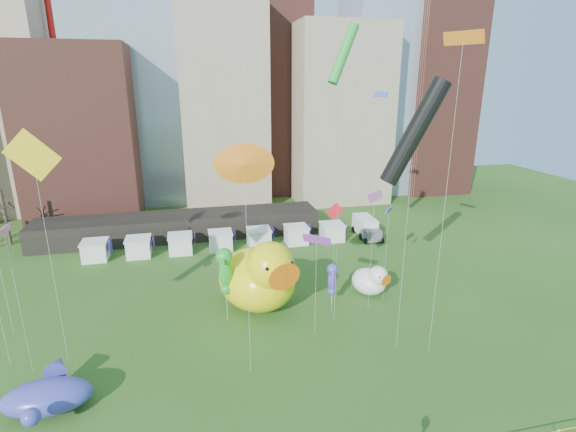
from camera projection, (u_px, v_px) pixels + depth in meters
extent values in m
cube|color=gray|center=(0.00, 79.00, 66.98)|extent=(14.00, 12.00, 42.00)
cube|color=brown|center=(82.00, 134.00, 66.36)|extent=(16.00, 14.00, 26.00)
cube|color=#8C9EB2|center=(157.00, 39.00, 72.10)|extent=(12.00, 12.00, 55.00)
cube|color=gray|center=(223.00, 104.00, 73.65)|extent=(14.00, 14.00, 34.00)
cube|color=brown|center=(272.00, 3.00, 76.36)|extent=(12.00, 12.00, 68.00)
cube|color=gray|center=(337.00, 115.00, 76.71)|extent=(16.00, 14.00, 30.00)
cube|color=#8C9EB2|center=(383.00, 63.00, 79.93)|extent=(14.00, 12.00, 48.00)
cube|color=brown|center=(435.00, 96.00, 82.01)|extent=(12.00, 12.00, 36.00)
cube|color=black|center=(180.00, 226.00, 59.74)|extent=(38.00, 6.00, 3.20)
cube|color=white|center=(95.00, 251.00, 52.14)|extent=(2.80, 2.80, 2.20)
cube|color=red|center=(111.00, 246.00, 52.38)|extent=(0.08, 1.40, 1.60)
cube|color=white|center=(139.00, 248.00, 53.22)|extent=(2.80, 2.80, 2.20)
cube|color=red|center=(154.00, 243.00, 53.46)|extent=(0.08, 1.40, 1.60)
cube|color=white|center=(181.00, 244.00, 54.30)|extent=(2.80, 2.80, 2.20)
cube|color=red|center=(195.00, 240.00, 54.54)|extent=(0.08, 1.40, 1.60)
cube|color=white|center=(221.00, 241.00, 55.38)|extent=(2.80, 2.80, 2.20)
cube|color=red|center=(235.00, 236.00, 55.62)|extent=(0.08, 1.40, 1.60)
cube|color=white|center=(259.00, 238.00, 56.46)|extent=(2.80, 2.80, 2.20)
cube|color=red|center=(273.00, 234.00, 56.70)|extent=(0.08, 1.40, 1.60)
cube|color=white|center=(296.00, 235.00, 57.54)|extent=(2.80, 2.80, 2.20)
cube|color=red|center=(309.00, 231.00, 57.79)|extent=(0.08, 1.40, 1.60)
cube|color=white|center=(332.00, 232.00, 58.63)|extent=(2.80, 2.80, 2.20)
cube|color=red|center=(345.00, 228.00, 58.87)|extent=(0.08, 1.40, 1.60)
cylinder|color=#382B21|center=(6.00, 218.00, 56.20)|extent=(0.44, 0.44, 7.50)
ellipsoid|color=yellow|center=(257.00, 279.00, 40.72)|extent=(9.25, 9.98, 5.73)
ellipsoid|color=yellow|center=(242.00, 269.00, 43.32)|extent=(2.28, 2.02, 2.32)
sphere|color=yellow|center=(270.00, 266.00, 37.97)|extent=(5.49, 5.49, 4.31)
cone|color=orange|center=(281.00, 275.00, 36.53)|extent=(2.88, 2.62, 2.37)
sphere|color=white|center=(265.00, 267.00, 36.24)|extent=(0.78, 0.78, 0.78)
sphere|color=white|center=(289.00, 261.00, 37.45)|extent=(0.78, 0.78, 0.78)
sphere|color=black|center=(267.00, 269.00, 35.94)|extent=(0.39, 0.39, 0.39)
sphere|color=black|center=(291.00, 263.00, 37.15)|extent=(0.39, 0.39, 0.39)
ellipsoid|color=white|center=(369.00, 281.00, 43.74)|extent=(4.37, 4.66, 2.61)
ellipsoid|color=white|center=(358.00, 277.00, 44.87)|extent=(1.06, 0.96, 1.06)
sphere|color=white|center=(378.00, 276.00, 42.54)|extent=(2.58, 2.58, 1.96)
cone|color=orange|center=(385.00, 280.00, 41.92)|extent=(1.34, 1.24, 1.08)
sphere|color=white|center=(379.00, 277.00, 41.74)|extent=(0.35, 0.35, 0.35)
sphere|color=white|center=(386.00, 274.00, 42.35)|extent=(0.35, 0.35, 0.35)
sphere|color=black|center=(380.00, 277.00, 41.61)|extent=(0.18, 0.18, 0.18)
sphere|color=black|center=(387.00, 275.00, 42.23)|extent=(0.18, 0.18, 0.18)
cylinder|color=silver|center=(227.00, 296.00, 38.52)|extent=(0.03, 0.03, 4.70)
ellipsoid|color=green|center=(225.00, 272.00, 37.82)|extent=(1.35, 1.21, 2.88)
sphere|color=green|center=(225.00, 256.00, 37.23)|extent=(1.82, 1.82, 1.47)
cone|color=green|center=(226.00, 260.00, 36.63)|extent=(0.75, 1.03, 0.51)
sphere|color=green|center=(226.00, 289.00, 38.36)|extent=(1.03, 1.03, 1.03)
cylinder|color=silver|center=(332.00, 293.00, 41.32)|extent=(0.03, 0.03, 2.68)
ellipsoid|color=#4B3FBD|center=(332.00, 280.00, 40.93)|extent=(0.99, 0.88, 2.13)
sphere|color=#4B3FBD|center=(333.00, 270.00, 40.45)|extent=(1.34, 1.34, 1.09)
cone|color=#4B3FBD|center=(335.00, 272.00, 40.01)|extent=(0.55, 0.76, 0.38)
sphere|color=#4B3FBD|center=(332.00, 291.00, 41.34)|extent=(0.76, 0.76, 0.76)
ellipsoid|color=#523BA1|center=(47.00, 397.00, 28.01)|extent=(5.61, 3.05, 2.15)
cone|color=#523BA1|center=(58.00, 365.00, 30.71)|extent=(1.52, 1.73, 1.50)
sphere|color=#523BA1|center=(31.00, 417.00, 25.16)|extent=(1.07, 1.07, 1.07)
cube|color=white|center=(365.00, 225.00, 60.56)|extent=(2.41, 4.72, 2.31)
cube|color=#595960|center=(373.00, 235.00, 57.91)|extent=(2.20, 1.75, 1.48)
cylinder|color=black|center=(361.00, 236.00, 59.09)|extent=(0.27, 0.84, 0.83)
cylinder|color=black|center=(377.00, 235.00, 59.50)|extent=(0.27, 0.84, 0.83)
cylinder|color=black|center=(353.00, 229.00, 62.04)|extent=(0.27, 0.84, 0.83)
cylinder|color=black|center=(369.00, 228.00, 62.45)|extent=(0.27, 0.84, 0.83)
cylinder|color=silver|center=(333.00, 263.00, 39.06)|extent=(0.02, 0.02, 9.85)
cube|color=red|center=(335.00, 211.00, 37.60)|extent=(1.59, 0.40, 1.62)
cylinder|color=silver|center=(371.00, 254.00, 39.74)|extent=(0.02, 0.02, 10.92)
cube|color=pink|center=(375.00, 197.00, 38.13)|extent=(2.21, 1.85, 0.78)
cylinder|color=silver|center=(405.00, 248.00, 32.55)|extent=(0.02, 0.02, 17.22)
cylinder|color=black|center=(414.00, 133.00, 30.00)|extent=(4.59, 2.31, 7.51)
cylinder|color=silver|center=(53.00, 275.00, 29.21)|extent=(0.02, 0.02, 16.25)
cube|color=yellow|center=(32.00, 155.00, 26.81)|extent=(3.36, 0.06, 3.36)
cylinder|color=silver|center=(376.00, 176.00, 53.04)|extent=(0.02, 0.02, 19.23)
cube|color=blue|center=(381.00, 94.00, 50.19)|extent=(1.06, 2.02, 0.64)
cylinder|color=silver|center=(444.00, 212.00, 31.20)|extent=(0.02, 0.02, 23.31)
cube|color=orange|center=(464.00, 38.00, 27.75)|extent=(1.69, 2.57, 0.84)
cylinder|color=silver|center=(316.00, 288.00, 35.97)|extent=(0.02, 0.02, 8.49)
cube|color=purple|center=(317.00, 240.00, 34.71)|extent=(2.05, 1.77, 0.73)
cylinder|color=silver|center=(19.00, 304.00, 30.68)|extent=(0.02, 0.02, 11.04)
cube|color=pink|center=(4.00, 231.00, 29.05)|extent=(0.40, 1.98, 0.62)
cylinder|color=silver|center=(338.00, 200.00, 35.74)|extent=(0.02, 0.02, 22.60)
cylinder|color=green|center=(343.00, 54.00, 32.39)|extent=(2.75, 1.63, 4.51)
cylinder|color=silver|center=(386.00, 257.00, 41.24)|extent=(0.02, 0.02, 9.33)
cube|color=blue|center=(389.00, 210.00, 39.86)|extent=(1.35, 1.40, 0.53)
cylinder|color=silver|center=(248.00, 276.00, 29.89)|extent=(0.02, 0.02, 15.58)
cone|color=orange|center=(244.00, 164.00, 27.59)|extent=(2.63, 0.47, 2.62)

